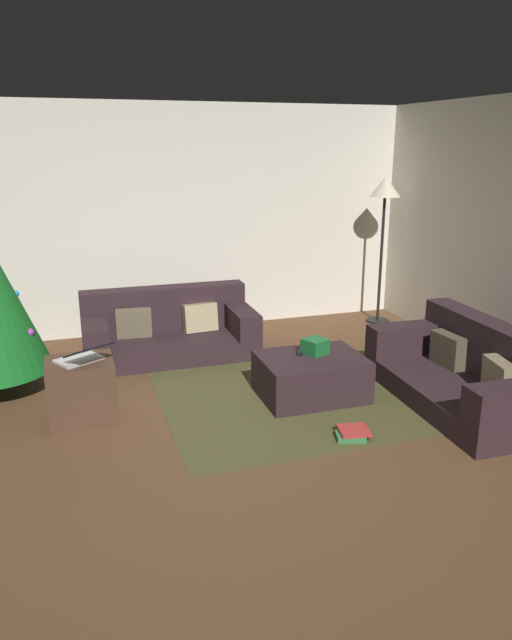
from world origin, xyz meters
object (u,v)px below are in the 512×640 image
Objects in this scene: couch_left at (168,330)px; gift_box at (315,346)px; laptop at (82,356)px; book_stack at (352,434)px; corner_lamp at (385,198)px; tv_remote at (300,352)px; ottoman at (311,377)px; side_table at (82,390)px; couch_right at (469,373)px.

gift_box is at bearing 126.15° from couch_left.
book_stack is at bearing -25.68° from laptop.
couch_left reaches higher than book_stack.
corner_lamp is (3.61, 1.78, 0.96)m from laptop.
tv_remote reaches higher than book_stack.
tv_remote is at bearing 154.53° from gift_box.
tv_remote is (-0.06, 0.13, 0.20)m from ottoman.
book_stack is 0.16× the size of corner_lamp.
corner_lamp is at bearing 26.26° from laptop.
corner_lamp reaches higher than gift_box.
gift_box is 2.00m from side_table.
gift_box is 2.67m from corner_lamp.
couch_right is 3.25m from side_table.
corner_lamp is (1.71, 1.87, 1.34)m from ottoman.
ottoman is at bearing -131.95° from gift_box.
couch_left is 1.68m from side_table.
laptop reaches higher than gift_box.
gift_box reaches higher than ottoman.
couch_left reaches higher than ottoman.
ottoman is 0.50× the size of corner_lamp.
tv_remote is at bearing -135.36° from corner_lamp.
gift_box is at bearing -0.64° from laptop.
ottoman is 4.79× the size of gift_box.
book_stack is at bearing -94.48° from gift_box.
side_table reaches higher than tv_remote.
couch_left is 3.00m from corner_lamp.
couch_right reaches higher than tv_remote.
tv_remote reaches higher than ottoman.
laptop is at bearing -158.22° from tv_remote.
ottoman reaches higher than book_stack.
side_table is at bearing 153.39° from book_stack.
book_stack is (1.93, -0.96, -0.22)m from side_table.
laptop is (-1.84, -0.04, 0.18)m from tv_remote.
side_table is at bearing 119.33° from laptop.
corner_lamp is (1.77, 1.74, 1.14)m from tv_remote.
corner_lamp reaches higher than side_table.
gift_box is at bearing 65.31° from couch_right.
couch_right is (2.24, -2.05, 0.01)m from couch_left.
side_table is 2.16m from book_stack.
laptop is at bearing 177.29° from ottoman.
couch_right is 1.01× the size of corner_lamp.
side_table is at bearing 177.85° from gift_box.
couch_right is at bearing 13.52° from book_stack.
side_table is at bearing -159.85° from tv_remote.
tv_remote is 1.85m from laptop.
laptop is (-1.97, 0.02, 0.12)m from gift_box.
corner_lamp reaches higher than couch_right.
laptop is 4.14m from corner_lamp.
tv_remote is at bearing 93.17° from book_stack.
book_stack is (1.90, -0.91, -0.52)m from laptop.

